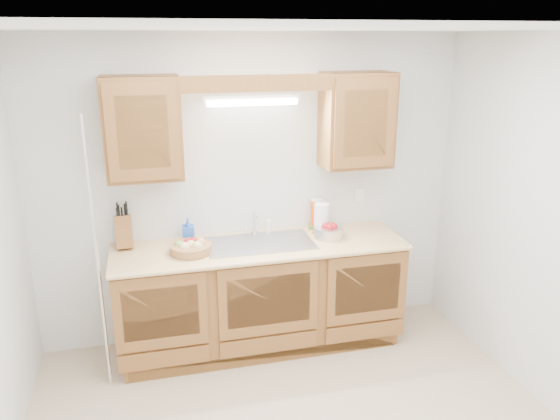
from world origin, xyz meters
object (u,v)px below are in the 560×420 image
object	(u,v)px
knife_block	(124,231)
paper_towel	(321,219)
apple_bowl	(329,231)
fruit_basket	(191,247)

from	to	relation	value
knife_block	paper_towel	bearing A→B (deg)	-7.01
knife_block	paper_towel	world-z (taller)	knife_block
knife_block	apple_bowl	xyz separation A→B (m)	(1.60, -0.19, -0.08)
knife_block	paper_towel	xyz separation A→B (m)	(1.57, -0.10, -0.00)
fruit_basket	paper_towel	xyz separation A→B (m)	(1.08, 0.15, 0.09)
paper_towel	apple_bowl	bearing A→B (deg)	-69.86
fruit_basket	knife_block	world-z (taller)	knife_block
fruit_basket	apple_bowl	bearing A→B (deg)	2.71
paper_towel	apple_bowl	size ratio (longest dim) A/B	1.02
paper_towel	apple_bowl	distance (m)	0.12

